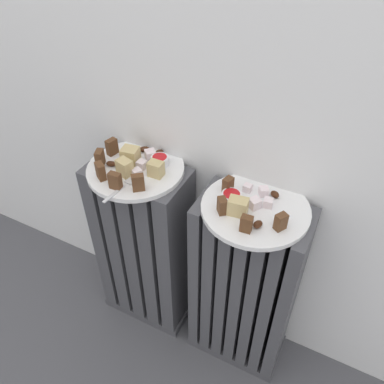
{
  "coord_description": "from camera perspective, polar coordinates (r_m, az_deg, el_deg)",
  "views": [
    {
      "loc": [
        0.33,
        -0.37,
        1.22
      ],
      "look_at": [
        0.0,
        0.28,
        0.59
      ],
      "focal_mm": 36.94,
      "sensor_mm": 36.0,
      "label": 1
    }
  ],
  "objects": [
    {
      "name": "turkish_delight_right_0",
      "position": [
        0.9,
        9.04,
        -1.63
      ],
      "size": [
        0.03,
        0.03,
        0.02
      ],
      "primitive_type": "cube",
      "rotation": [
        0.0,
        0.0,
        0.97
      ],
      "color": "white",
      "rests_on": "plate_right"
    },
    {
      "name": "turkish_delight_right_1",
      "position": [
        0.94,
        8.02,
        0.58
      ],
      "size": [
        0.02,
        0.02,
        0.02
      ],
      "primitive_type": "cube",
      "rotation": [
        0.0,
        0.0,
        1.46
      ],
      "color": "white",
      "rests_on": "plate_right"
    },
    {
      "name": "medjool_date_left_2",
      "position": [
        1.03,
        -11.6,
        4.0
      ],
      "size": [
        0.03,
        0.02,
        0.01
      ],
      "primitive_type": "ellipsoid",
      "rotation": [
        0.0,
        0.0,
        0.3
      ],
      "color": "#3D1E0F",
      "rests_on": "plate_left"
    },
    {
      "name": "turkish_delight_right_3",
      "position": [
        0.94,
        10.32,
        0.07
      ],
      "size": [
        0.03,
        0.03,
        0.02
      ],
      "primitive_type": "cube",
      "rotation": [
        0.0,
        0.0,
        0.57
      ],
      "color": "white",
      "rests_on": "plate_right"
    },
    {
      "name": "medjool_date_right_1",
      "position": [
        0.94,
        11.87,
        -0.33
      ],
      "size": [
        0.03,
        0.03,
        0.02
      ],
      "primitive_type": "ellipsoid",
      "rotation": [
        0.0,
        0.0,
        2.66
      ],
      "color": "#3D1E0F",
      "rests_on": "plate_right"
    },
    {
      "name": "jam_bowl_left",
      "position": [
        1.02,
        -4.68,
        4.6
      ],
      "size": [
        0.05,
        0.05,
        0.02
      ],
      "color": "white",
      "rests_on": "plate_left"
    },
    {
      "name": "jam_bowl_right",
      "position": [
        0.91,
        5.71,
        -0.64
      ],
      "size": [
        0.05,
        0.05,
        0.02
      ],
      "color": "white",
      "rests_on": "plate_right"
    },
    {
      "name": "dark_cake_slice_right_1",
      "position": [
        0.87,
        4.37,
        -1.99
      ],
      "size": [
        0.03,
        0.03,
        0.04
      ],
      "primitive_type": "cube",
      "rotation": [
        0.0,
        0.0,
        -0.87
      ],
      "color": "#56351E",
      "rests_on": "plate_right"
    },
    {
      "name": "dark_cake_slice_right_2",
      "position": [
        0.84,
        7.85,
        -4.58
      ],
      "size": [
        0.03,
        0.02,
        0.04
      ],
      "primitive_type": "cube",
      "rotation": [
        0.0,
        0.0,
        0.08
      ],
      "color": "#56351E",
      "rests_on": "plate_right"
    },
    {
      "name": "marble_cake_slice_right_0",
      "position": [
        0.87,
        6.64,
        -2.11
      ],
      "size": [
        0.05,
        0.04,
        0.04
      ],
      "primitive_type": "cube",
      "rotation": [
        0.0,
        0.0,
        0.14
      ],
      "color": "tan",
      "rests_on": "plate_right"
    },
    {
      "name": "dark_cake_slice_left_2",
      "position": [
        0.99,
        -13.06,
        2.95
      ],
      "size": [
        0.03,
        0.03,
        0.04
      ],
      "primitive_type": "cube",
      "rotation": [
        0.0,
        0.0,
        -0.58
      ],
      "color": "#56351E",
      "rests_on": "plate_left"
    },
    {
      "name": "turkish_delight_left_2",
      "position": [
        1.04,
        -6.03,
        5.36
      ],
      "size": [
        0.04,
        0.04,
        0.03
      ],
      "primitive_type": "cube",
      "rotation": [
        0.0,
        0.0,
        0.83
      ],
      "color": "white",
      "rests_on": "plate_left"
    },
    {
      "name": "radiator_right",
      "position": [
        1.15,
        7.49,
        -13.69
      ],
      "size": [
        0.28,
        0.15,
        0.6
      ],
      "color": "#47474C",
      "rests_on": "ground_plane"
    },
    {
      "name": "dark_cake_slice_left_3",
      "position": [
        0.95,
        -11.04,
        1.59
      ],
      "size": [
        0.03,
        0.02,
        0.04
      ],
      "primitive_type": "cube",
      "rotation": [
        0.0,
        0.0,
        0.05
      ],
      "color": "#56351E",
      "rests_on": "plate_left"
    },
    {
      "name": "marble_cake_slice_left_0",
      "position": [
        1.03,
        -8.88,
        5.2
      ],
      "size": [
        0.05,
        0.04,
        0.04
      ],
      "primitive_type": "cube",
      "rotation": [
        0.0,
        0.0,
        0.16
      ],
      "color": "tan",
      "rests_on": "plate_left"
    },
    {
      "name": "fork",
      "position": [
        0.96,
        -10.19,
        0.55
      ],
      "size": [
        0.03,
        0.11,
        0.0
      ],
      "color": "silver",
      "rests_on": "plate_left"
    },
    {
      "name": "turkish_delight_right_2",
      "position": [
        0.91,
        10.93,
        -1.53
      ],
      "size": [
        0.02,
        0.02,
        0.02
      ],
      "primitive_type": "cube",
      "rotation": [
        0.0,
        0.0,
        0.17
      ],
      "color": "white",
      "rests_on": "plate_right"
    },
    {
      "name": "marble_cake_slice_left_2",
      "position": [
        0.99,
        -9.69,
        3.49
      ],
      "size": [
        0.04,
        0.04,
        0.04
      ],
      "primitive_type": "cube",
      "rotation": [
        0.0,
        0.0,
        -0.26
      ],
      "color": "tan",
      "rests_on": "plate_left"
    },
    {
      "name": "dark_cake_slice_left_1",
      "position": [
        1.03,
        -13.16,
        4.79
      ],
      "size": [
        0.03,
        0.03,
        0.04
      ],
      "primitive_type": "cube",
      "rotation": [
        0.0,
        0.0,
        -1.21
      ],
      "color": "#56351E",
      "rests_on": "plate_left"
    },
    {
      "name": "medjool_date_right_0",
      "position": [
        0.86,
        9.48,
        -4.63
      ],
      "size": [
        0.02,
        0.03,
        0.02
      ],
      "primitive_type": "ellipsoid",
      "rotation": [
        0.0,
        0.0,
        1.17
      ],
      "color": "#3D1E0F",
      "rests_on": "plate_right"
    },
    {
      "name": "medjool_date_left_0",
      "position": [
        1.07,
        -6.9,
        6.16
      ],
      "size": [
        0.03,
        0.03,
        0.01
      ],
      "primitive_type": "ellipsoid",
      "rotation": [
        0.0,
        0.0,
        0.71
      ],
      "color": "#3D1E0F",
      "rests_on": "plate_left"
    },
    {
      "name": "dark_cake_slice_left_4",
      "position": [
        0.94,
        -7.79,
        1.36
      ],
      "size": [
        0.03,
        0.03,
        0.04
      ],
      "primitive_type": "cube",
      "rotation": [
        0.0,
        0.0,
        0.67
      ],
      "color": "#56351E",
      "rests_on": "plate_left"
    },
    {
      "name": "radiator_left",
      "position": [
        1.24,
        -6.8,
        -8.11
      ],
      "size": [
        0.28,
        0.15,
        0.6
      ],
      "color": "#47474C",
      "rests_on": "ground_plane"
    },
    {
      "name": "plate_left",
      "position": [
        1.03,
        -8.14,
        3.3
      ],
      "size": [
        0.25,
        0.25,
        0.01
      ],
      "primitive_type": "cylinder",
      "color": "white",
      "rests_on": "radiator_left"
    },
    {
      "name": "turkish_delight_left_1",
      "position": [
        1.01,
        -7.27,
        3.93
      ],
      "size": [
        0.02,
        0.02,
        0.02
      ],
      "primitive_type": "cube",
      "rotation": [
        0.0,
        0.0,
        1.51
      ],
      "color": "white",
      "rests_on": "plate_left"
    },
    {
      "name": "plate_right",
      "position": [
        0.91,
        9.13,
        -2.37
      ],
      "size": [
        0.25,
        0.25,
        0.01
      ],
      "primitive_type": "cylinder",
      "color": "white",
      "rests_on": "radiator_right"
    },
    {
      "name": "dark_cake_slice_right_0",
      "position": [
        0.93,
        5.22,
        1.01
      ],
      "size": [
        0.02,
        0.03,
        0.04
      ],
      "primitive_type": "cube",
      "rotation": [
        0.0,
        0.0,
        -1.82
      ],
      "color": "#56351E",
      "rests_on": "plate_right"
    },
    {
      "name": "medjool_date_left_3",
      "position": [
        1.05,
        -4.76,
        5.68
      ],
      "size": [
        0.03,
        0.03,
        0.02
      ],
      "primitive_type": "ellipsoid",
      "rotation": [
        0.0,
        0.0,
        1.03
      ],
      "color": "#3D1E0F",
      "rests_on": "plate_left"
    },
    {
      "name": "marble_cake_slice_left_1",
      "position": [
        0.98,
        -5.25,
        3.32
      ],
      "size": [
        0.04,
        0.03,
        0.04
      ],
      "primitive_type": "cube",
      "rotation": [
        0.0,
        0.0,
        0.03
      ],
      "color": "tan",
      "rests_on": "plate_left"
    },
    {
      "name": "dark_cake_slice_left_0",
      "position": [
        1.07,
        -11.49,
        6.41
      ],
      "size": [
        0.02,
        0.03,
        0.04
      ],
      "primitive_type": "cube",
      "rotation": [
        0.0,
        0.0,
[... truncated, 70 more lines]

